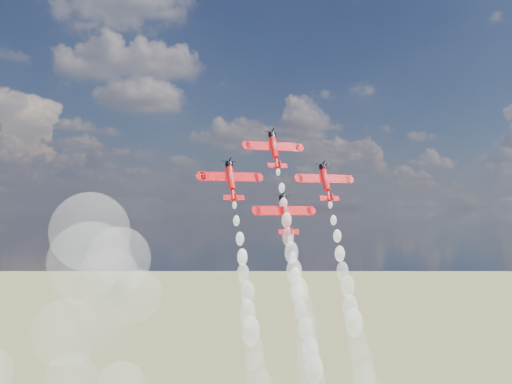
{
  "coord_description": "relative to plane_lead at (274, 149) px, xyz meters",
  "views": [
    {
      "loc": [
        -42.52,
        -131.99,
        104.4
      ],
      "look_at": [
        6.61,
        -1.36,
        108.32
      ],
      "focal_mm": 42.0,
      "sensor_mm": 36.0,
      "label": 1
    }
  ],
  "objects": [
    {
      "name": "plane_lead",
      "position": [
        0.0,
        0.0,
        0.0
      ],
      "size": [
        13.99,
        6.56,
        9.47
      ],
      "rotation": [
        1.17,
        0.0,
        0.0
      ],
      "color": "red",
      "rests_on": "ground"
    },
    {
      "name": "plane_left",
      "position": [
        -12.15,
        -3.32,
        -7.83
      ],
      "size": [
        13.99,
        6.56,
        9.47
      ],
      "rotation": [
        1.17,
        0.0,
        0.0
      ],
      "color": "red",
      "rests_on": "ground"
    },
    {
      "name": "plane_right",
      "position": [
        12.15,
        -3.32,
        -7.83
      ],
      "size": [
        13.99,
        6.56,
        9.47
      ],
      "rotation": [
        1.17,
        0.0,
        0.0
      ],
      "color": "red",
      "rests_on": "ground"
    },
    {
      "name": "plane_slot",
      "position": [
        0.0,
        -6.64,
        -15.66
      ],
      "size": [
        13.99,
        6.56,
        9.47
      ],
      "rotation": [
        1.17,
        0.0,
        0.0
      ],
      "color": "red",
      "rests_on": "ground"
    },
    {
      "name": "smoke_trail_lead",
      "position": [
        -0.04,
        -16.15,
        -38.58
      ],
      "size": [
        5.93,
        20.43,
        44.56
      ],
      "color": "white",
      "rests_on": "plane_lead"
    },
    {
      "name": "smoke_trail_left",
      "position": [
        -12.05,
        -19.87,
        -46.07
      ],
      "size": [
        5.88,
        20.96,
        44.37
      ],
      "color": "white",
      "rests_on": "plane_left"
    },
    {
      "name": "smoke_trail_right",
      "position": [
        11.84,
        -19.5,
        -46.07
      ],
      "size": [
        5.24,
        19.97,
        43.99
      ],
      "color": "white",
      "rests_on": "plane_right"
    },
    {
      "name": "drifted_smoke_cloud",
      "position": [
        -41.01,
        26.53,
        -35.84
      ],
      "size": [
        54.37,
        36.67,
        54.29
      ],
      "color": "white",
      "rests_on": "ground"
    }
  ]
}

